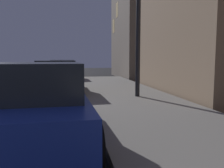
{
  "coord_description": "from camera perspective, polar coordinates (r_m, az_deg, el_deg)",
  "views": [
    {
      "loc": [
        3.5,
        0.02,
        1.49
      ],
      "look_at": [
        3.98,
        2.81,
        1.19
      ],
      "focal_mm": 37.58,
      "sensor_mm": 36.0,
      "label": 1
    }
  ],
  "objects": [
    {
      "name": "car_blue",
      "position": [
        4.28,
        -18.39,
        -4.71
      ],
      "size": [
        2.09,
        4.07,
        1.43
      ],
      "color": "navy",
      "rests_on": "ground"
    },
    {
      "name": "car_black",
      "position": [
        10.27,
        -13.38,
        1.57
      ],
      "size": [
        2.09,
        4.33,
        1.43
      ],
      "color": "black",
      "rests_on": "ground"
    },
    {
      "name": "car_red",
      "position": [
        17.17,
        -11.95,
        3.34
      ],
      "size": [
        2.1,
        4.49,
        1.43
      ],
      "color": "maroon",
      "rests_on": "ground"
    }
  ]
}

